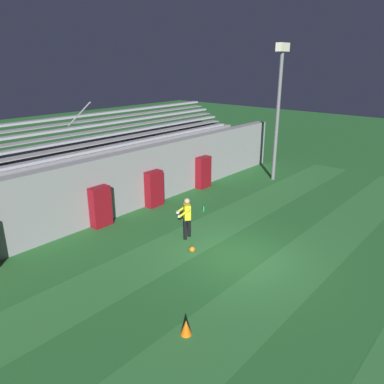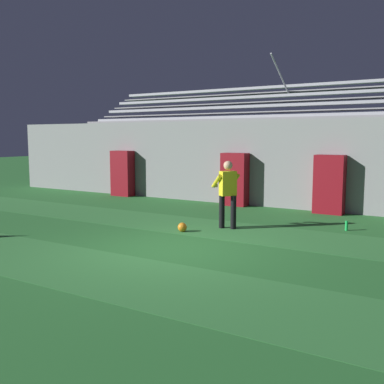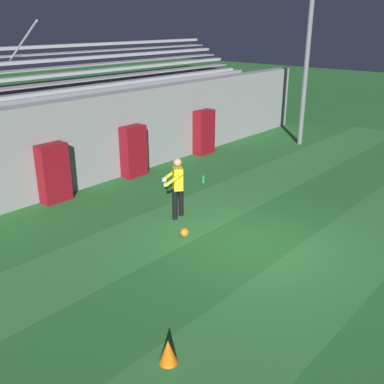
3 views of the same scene
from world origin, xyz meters
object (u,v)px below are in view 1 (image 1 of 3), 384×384
Objects in this scene: padding_pillar_gate_left at (100,207)px; soccer_ball at (192,249)px; goalkeeper at (187,216)px; floodlight_pole at (279,96)px; traffic_cone at (186,327)px; padding_pillar_far_right at (203,172)px; water_bottle at (204,209)px; padding_pillar_gate_right at (154,189)px.

soccer_ball is (0.77, -4.41, -0.75)m from padding_pillar_gate_left.
padding_pillar_gate_left is 3.81m from goalkeeper.
padding_pillar_gate_left reaches higher than soccer_ball.
padding_pillar_gate_left is 1.04× the size of goalkeeper.
floodlight_pole is 14.91m from traffic_cone.
soccer_ball is at bearing -143.64° from padding_pillar_far_right.
padding_pillar_gate_left is 1.00× the size of padding_pillar_far_right.
water_bottle is at bearing -28.62° from padding_pillar_gate_left.
floodlight_pole reaches higher than padding_pillar_gate_right.
padding_pillar_gate_left reaches higher than water_bottle.
traffic_cone is at bearing -110.12° from padding_pillar_gate_left.
padding_pillar_gate_right is (3.08, 0.00, 0.00)m from padding_pillar_gate_left.
floodlight_pole is at bearing -11.46° from padding_pillar_gate_left.
goalkeeper is 2.99m from water_bottle.
padding_pillar_far_right is at bearing 0.00° from padding_pillar_gate_left.
padding_pillar_gate_left is at bearing 99.96° from soccer_ball.
padding_pillar_gate_left is 1.00× the size of padding_pillar_gate_right.
padding_pillar_far_right is 7.21× the size of water_bottle.
padding_pillar_gate_right is at bearing 180.00° from padding_pillar_far_right.
padding_pillar_gate_right is 3.70m from padding_pillar_far_right.
water_bottle reaches higher than soccer_ball.
padding_pillar_gate_right and padding_pillar_far_right have the same top height.
floodlight_pole is at bearing -29.14° from padding_pillar_far_right.
traffic_cone is at bearing -159.29° from floodlight_pole.
soccer_ball is 3.97m from water_bottle.
padding_pillar_gate_right is 2.56m from water_bottle.
traffic_cone is at bearing -138.31° from goalkeeper.
floodlight_pole is (10.64, -2.16, 3.94)m from padding_pillar_gate_left.
padding_pillar_gate_right is 5.04m from soccer_ball.
padding_pillar_far_right reaches higher than soccer_ball.
padding_pillar_far_right is (6.77, 0.00, 0.00)m from padding_pillar_gate_left.
padding_pillar_far_right reaches higher than goalkeeper.
goalkeeper is at bearing -114.22° from padding_pillar_gate_right.
padding_pillar_gate_right is 7.86× the size of soccer_ball.
floodlight_pole is 4.51× the size of goalkeeper.
water_bottle is at bearing 36.35° from traffic_cone.
water_bottle is at bearing -179.36° from floodlight_pole.
floodlight_pole reaches higher than padding_pillar_gate_left.
floodlight_pole is (3.87, -2.16, 3.94)m from padding_pillar_far_right.
floodlight_pole is at bearing 12.88° from soccer_ball.
water_bottle is (3.31, 2.18, 0.01)m from soccer_ball.
padding_pillar_gate_right is at bearing 62.46° from soccer_ball.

